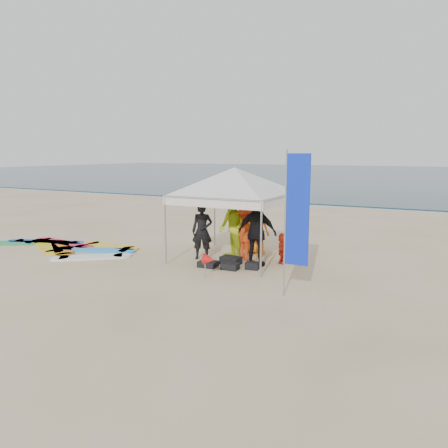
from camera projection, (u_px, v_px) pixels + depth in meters
ground at (160, 291)px, 10.02m from camera, size 120.00×120.00×0.00m
ocean at (405, 175)px, 62.64m from camera, size 160.00×84.00×0.08m
shoreline_foam at (339, 206)px, 25.99m from camera, size 160.00×1.20×0.01m
person_black_a at (202, 231)px, 12.92m from camera, size 0.72×0.60×1.69m
person_yellow at (232, 227)px, 12.86m from camera, size 1.18×1.15×1.92m
person_orange_a at (246, 233)px, 12.83m from camera, size 1.21×0.98×1.63m
person_black_b at (257, 233)px, 12.01m from camera, size 1.14×0.52×1.90m
person_orange_b at (255, 224)px, 13.64m from camera, size 1.02×0.77×1.88m
person_seated at (282, 248)px, 12.46m from camera, size 0.30×0.83×0.88m
canopy_tent at (235, 168)px, 12.62m from camera, size 4.12×4.12×3.10m
feather_flag at (296, 212)px, 9.26m from camera, size 0.55×0.04×3.21m
marker_pennant at (209, 260)px, 10.89m from camera, size 0.28×0.28×0.64m
gear_pile at (228, 263)px, 12.12m from camera, size 1.65×0.98×0.22m
surfboard_spread at (63, 247)px, 14.55m from camera, size 6.04×2.54×0.07m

